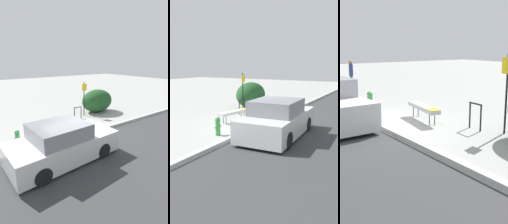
# 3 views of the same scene
# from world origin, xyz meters

# --- Properties ---
(ground_plane) EXTENTS (60.00, 60.00, 0.00)m
(ground_plane) POSITION_xyz_m (0.00, 0.00, 0.00)
(ground_plane) COLOR #9E9E99
(curb) EXTENTS (60.00, 0.20, 0.13)m
(curb) POSITION_xyz_m (0.00, 0.00, 0.07)
(curb) COLOR #B7B7B2
(curb) RESTS_ON ground_plane
(bench) EXTENTS (1.91, 0.64, 0.53)m
(bench) POSITION_xyz_m (-0.00, 1.64, 0.45)
(bench) COLOR #515156
(bench) RESTS_ON ground_plane
(bike_rack) EXTENTS (0.55, 0.08, 0.83)m
(bike_rack) POSITION_xyz_m (1.81, 2.31, 0.50)
(bike_rack) COLOR black
(bike_rack) RESTS_ON ground_plane
(sign_post) EXTENTS (0.36, 0.08, 2.30)m
(sign_post) POSITION_xyz_m (2.60, 2.72, 1.38)
(sign_post) COLOR black
(sign_post) RESTS_ON ground_plane
(fire_hydrant) EXTENTS (0.36, 0.22, 0.77)m
(fire_hydrant) POSITION_xyz_m (-2.45, 0.80, 0.41)
(fire_hydrant) COLOR #338C3F
(fire_hydrant) RESTS_ON ground_plane
(pedestrian) EXTENTS (0.41, 0.30, 1.63)m
(pedestrian) POSITION_xyz_m (-8.39, 2.38, 0.87)
(pedestrian) COLOR #267259
(pedestrian) RESTS_ON ground_plane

